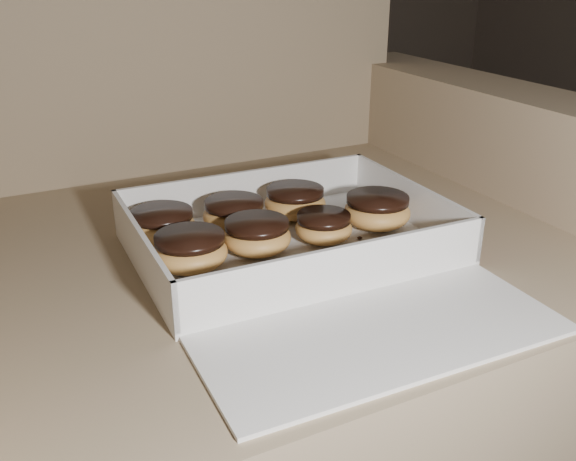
# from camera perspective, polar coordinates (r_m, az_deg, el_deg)

# --- Properties ---
(floor) EXTENTS (4.50, 4.50, 0.00)m
(floor) POSITION_cam_1_polar(r_m,az_deg,el_deg) (1.33, 14.85, -15.78)
(floor) COLOR black
(floor) RESTS_ON ground
(armchair) EXTENTS (1.01, 0.85, 1.05)m
(armchair) POSITION_cam_1_polar(r_m,az_deg,el_deg) (1.01, -3.47, -5.88)
(armchair) COLOR #8F7A5B
(armchair) RESTS_ON floor
(bakery_box) EXTENTS (0.39, 0.46, 0.07)m
(bakery_box) POSITION_cam_1_polar(r_m,az_deg,el_deg) (0.80, 1.46, -2.00)
(bakery_box) COLOR white
(bakery_box) RESTS_ON armchair
(donut_a) EXTENTS (0.09, 0.09, 0.04)m
(donut_a) POSITION_cam_1_polar(r_m,az_deg,el_deg) (0.84, -11.11, 0.48)
(donut_a) COLOR #E7A850
(donut_a) RESTS_ON bakery_box
(donut_b) EXTENTS (0.09, 0.09, 0.04)m
(donut_b) POSITION_cam_1_polar(r_m,az_deg,el_deg) (0.80, -2.77, -0.44)
(donut_b) COLOR #E7A850
(donut_b) RESTS_ON bakery_box
(donut_c) EXTENTS (0.09, 0.09, 0.04)m
(donut_c) POSITION_cam_1_polar(r_m,az_deg,el_deg) (0.91, 0.64, 2.58)
(donut_c) COLOR #E7A850
(donut_c) RESTS_ON bakery_box
(donut_d) EXTENTS (0.09, 0.09, 0.05)m
(donut_d) POSITION_cam_1_polar(r_m,az_deg,el_deg) (0.88, 7.92, 1.78)
(donut_d) COLOR #E7A850
(donut_d) RESTS_ON bakery_box
(donut_e) EXTENTS (0.09, 0.09, 0.04)m
(donut_e) POSITION_cam_1_polar(r_m,az_deg,el_deg) (0.77, -8.68, -1.76)
(donut_e) COLOR #E7A850
(donut_e) RESTS_ON bakery_box
(donut_f) EXTENTS (0.07, 0.07, 0.04)m
(donut_f) POSITION_cam_1_polar(r_m,az_deg,el_deg) (0.83, 3.19, 0.34)
(donut_f) COLOR #E7A850
(donut_f) RESTS_ON bakery_box
(donut_g) EXTENTS (0.08, 0.08, 0.04)m
(donut_g) POSITION_cam_1_polar(r_m,az_deg,el_deg) (0.87, -4.81, 1.49)
(donut_g) COLOR #E7A850
(donut_g) RESTS_ON bakery_box
(crumb_a) EXTENTS (0.01, 0.01, 0.00)m
(crumb_a) POSITION_cam_1_polar(r_m,az_deg,el_deg) (0.76, 7.98, -3.59)
(crumb_a) COLOR black
(crumb_a) RESTS_ON bakery_box
(crumb_b) EXTENTS (0.01, 0.01, 0.00)m
(crumb_b) POSITION_cam_1_polar(r_m,az_deg,el_deg) (0.74, -1.46, -4.26)
(crumb_b) COLOR black
(crumb_b) RESTS_ON bakery_box
(crumb_c) EXTENTS (0.01, 0.01, 0.00)m
(crumb_c) POSITION_cam_1_polar(r_m,az_deg,el_deg) (0.85, 6.40, -0.66)
(crumb_c) COLOR black
(crumb_c) RESTS_ON bakery_box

